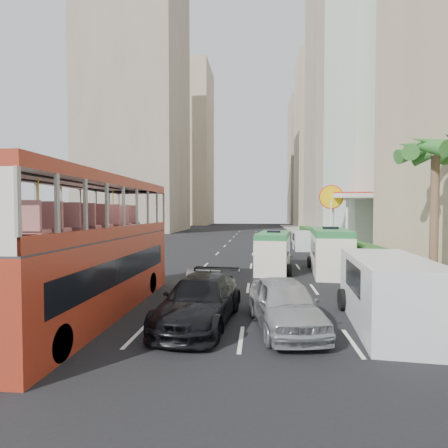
# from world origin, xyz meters

# --- Properties ---
(ground_plane) EXTENTS (200.00, 200.00, 0.00)m
(ground_plane) POSITION_xyz_m (0.00, 0.00, 0.00)
(ground_plane) COLOR black
(ground_plane) RESTS_ON ground
(double_decker_bus) EXTENTS (2.50, 11.00, 5.06)m
(double_decker_bus) POSITION_xyz_m (-6.00, 0.00, 2.53)
(double_decker_bus) COLOR #9B2D1A
(double_decker_bus) RESTS_ON ground
(car_silver_lane_a) EXTENTS (1.94, 4.18, 1.33)m
(car_silver_lane_a) POSITION_xyz_m (-2.14, 1.88, 0.00)
(car_silver_lane_a) COLOR #ADB0B4
(car_silver_lane_a) RESTS_ON ground
(car_silver_lane_b) EXTENTS (2.67, 4.98, 1.61)m
(car_silver_lane_b) POSITION_xyz_m (0.95, -0.86, 0.00)
(car_silver_lane_b) COLOR #ADB0B4
(car_silver_lane_b) RESTS_ON ground
(car_black) EXTENTS (2.74, 5.59, 1.56)m
(car_black) POSITION_xyz_m (-1.85, -0.64, 0.00)
(car_black) COLOR black
(car_black) RESTS_ON ground
(van_asset) EXTENTS (2.97, 4.92, 1.28)m
(van_asset) POSITION_xyz_m (1.03, 18.04, 0.00)
(van_asset) COLOR silver
(van_asset) RESTS_ON ground
(minibus_near) EXTENTS (2.52, 5.72, 2.45)m
(minibus_near) POSITION_xyz_m (1.08, 10.32, 1.23)
(minibus_near) COLOR silver
(minibus_near) RESTS_ON ground
(minibus_far) EXTENTS (2.61, 6.29, 2.72)m
(minibus_far) POSITION_xyz_m (4.48, 9.71, 1.36)
(minibus_far) COLOR silver
(minibus_far) RESTS_ON ground
(panel_van_near) EXTENTS (2.77, 5.85, 2.27)m
(panel_van_near) POSITION_xyz_m (4.36, -0.35, 1.13)
(panel_van_near) COLOR silver
(panel_van_near) RESTS_ON ground
(panel_van_far) EXTENTS (1.84, 4.51, 1.80)m
(panel_van_far) POSITION_xyz_m (4.49, 23.22, 0.90)
(panel_van_far) COLOR silver
(panel_van_far) RESTS_ON ground
(sidewalk) EXTENTS (6.00, 120.00, 0.18)m
(sidewalk) POSITION_xyz_m (9.00, 25.00, 0.09)
(sidewalk) COLOR #99968C
(sidewalk) RESTS_ON ground
(kerb_wall) EXTENTS (0.30, 44.00, 1.00)m
(kerb_wall) POSITION_xyz_m (6.20, 14.00, 0.68)
(kerb_wall) COLOR silver
(kerb_wall) RESTS_ON sidewalk
(hedge) EXTENTS (1.10, 44.00, 0.70)m
(hedge) POSITION_xyz_m (6.20, 14.00, 1.53)
(hedge) COLOR #2D6626
(hedge) RESTS_ON kerb_wall
(palm_tree) EXTENTS (0.36, 0.36, 6.40)m
(palm_tree) POSITION_xyz_m (7.80, 4.00, 3.38)
(palm_tree) COLOR brown
(palm_tree) RESTS_ON sidewalk
(shell_station) EXTENTS (6.50, 8.00, 5.50)m
(shell_station) POSITION_xyz_m (10.00, 23.00, 2.75)
(shell_station) COLOR silver
(shell_station) RESTS_ON ground
(tower_stripe) EXTENTS (16.00, 18.00, 58.00)m
(tower_stripe) POSITION_xyz_m (18.00, 34.00, 29.00)
(tower_stripe) COLOR white
(tower_stripe) RESTS_ON ground
(tower_mid) EXTENTS (16.00, 16.00, 50.00)m
(tower_mid) POSITION_xyz_m (18.00, 58.00, 25.00)
(tower_mid) COLOR tan
(tower_mid) RESTS_ON ground
(tower_far_a) EXTENTS (14.00, 14.00, 44.00)m
(tower_far_a) POSITION_xyz_m (17.00, 82.00, 22.00)
(tower_far_a) COLOR tan
(tower_far_a) RESTS_ON ground
(tower_far_b) EXTENTS (14.00, 14.00, 40.00)m
(tower_far_b) POSITION_xyz_m (17.00, 104.00, 20.00)
(tower_far_b) COLOR tan
(tower_far_b) RESTS_ON ground
(tower_left_a) EXTENTS (18.00, 18.00, 52.00)m
(tower_left_a) POSITION_xyz_m (-24.00, 55.00, 26.00)
(tower_left_a) COLOR tan
(tower_left_a) RESTS_ON ground
(tower_left_b) EXTENTS (16.00, 16.00, 46.00)m
(tower_left_b) POSITION_xyz_m (-22.00, 90.00, 23.00)
(tower_left_b) COLOR tan
(tower_left_b) RESTS_ON ground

